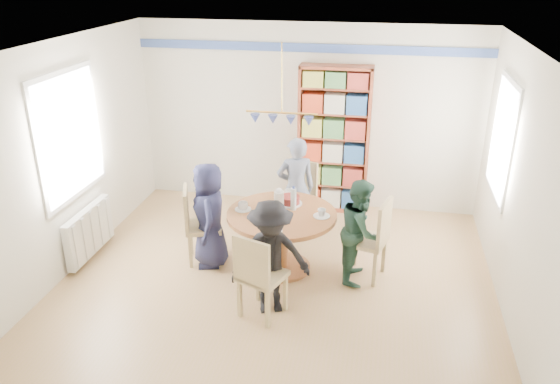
% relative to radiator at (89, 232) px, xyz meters
% --- Properties ---
extents(ground, '(5.00, 5.00, 0.00)m').
position_rel_radiator_xyz_m(ground, '(2.42, -0.30, -0.35)').
color(ground, '#A68158').
extents(room_shell, '(5.00, 5.00, 5.00)m').
position_rel_radiator_xyz_m(room_shell, '(2.16, 0.57, 1.30)').
color(room_shell, white).
rests_on(room_shell, ground).
extents(radiator, '(0.12, 1.00, 0.60)m').
position_rel_radiator_xyz_m(radiator, '(0.00, 0.00, 0.00)').
color(radiator, silver).
rests_on(radiator, ground).
extents(dining_table, '(1.30, 1.30, 0.75)m').
position_rel_radiator_xyz_m(dining_table, '(2.42, 0.18, 0.21)').
color(dining_table, '#925E30').
rests_on(dining_table, ground).
extents(chair_left, '(0.54, 0.54, 0.97)m').
position_rel_radiator_xyz_m(chair_left, '(1.36, 0.18, 0.18)').
color(chair_left, tan).
rests_on(chair_left, ground).
extents(chair_right, '(0.54, 0.54, 1.00)m').
position_rel_radiator_xyz_m(chair_right, '(3.50, 0.19, 0.20)').
color(chair_right, tan).
rests_on(chair_right, ground).
extents(chair_far, '(0.57, 0.57, 1.01)m').
position_rel_radiator_xyz_m(chair_far, '(2.45, 1.20, 0.20)').
color(chair_far, tan).
rests_on(chair_far, ground).
extents(chair_near, '(0.55, 0.55, 0.97)m').
position_rel_radiator_xyz_m(chair_near, '(2.37, -0.84, 0.19)').
color(chair_near, tan).
rests_on(chair_near, ground).
extents(person_left, '(0.60, 0.74, 1.32)m').
position_rel_radiator_xyz_m(person_left, '(1.54, 0.14, 0.31)').
color(person_left, '#181A34').
rests_on(person_left, ground).
extents(person_right, '(0.50, 0.63, 1.24)m').
position_rel_radiator_xyz_m(person_right, '(3.35, 0.16, 0.27)').
color(person_right, '#1C382C').
rests_on(person_right, ground).
extents(person_far, '(0.59, 0.48, 1.40)m').
position_rel_radiator_xyz_m(person_far, '(2.44, 1.06, 0.35)').
color(person_far, gray).
rests_on(person_far, ground).
extents(person_near, '(0.94, 0.74, 1.28)m').
position_rel_radiator_xyz_m(person_near, '(2.47, -0.68, 0.29)').
color(person_near, black).
rests_on(person_near, ground).
extents(bookshelf, '(1.02, 0.31, 2.15)m').
position_rel_radiator_xyz_m(bookshelf, '(2.83, 2.04, 0.71)').
color(bookshelf, brown).
rests_on(bookshelf, ground).
extents(tableware, '(1.14, 1.14, 0.30)m').
position_rel_radiator_xyz_m(tableware, '(2.40, 0.20, 0.47)').
color(tableware, white).
rests_on(tableware, dining_table).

